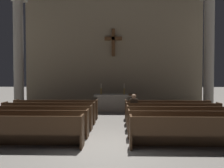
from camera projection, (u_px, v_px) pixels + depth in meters
name	position (u px, v px, depth m)	size (l,w,h in m)	color
ground_plane	(106.00, 148.00, 6.30)	(80.00, 80.00, 0.00)	gray
pew_left_row_1	(14.00, 131.00, 6.33)	(4.03, 0.50, 0.95)	#422B19
pew_left_row_2	(29.00, 123.00, 7.40)	(4.03, 0.50, 0.95)	#422B19
pew_left_row_3	(40.00, 117.00, 8.48)	(4.03, 0.50, 0.95)	#422B19
pew_left_row_4	(49.00, 113.00, 9.55)	(4.03, 0.50, 0.95)	#422B19
pew_left_row_5	(56.00, 109.00, 10.62)	(4.03, 0.50, 0.95)	#422B19
pew_right_row_1	(201.00, 132.00, 6.17)	(4.03, 0.50, 0.95)	#422B19
pew_right_row_2	(189.00, 124.00, 7.25)	(4.03, 0.50, 0.95)	#422B19
pew_right_row_3	(180.00, 118.00, 8.32)	(4.03, 0.50, 0.95)	#422B19
pew_right_row_4	(173.00, 113.00, 9.40)	(4.03, 0.50, 0.95)	#422B19
pew_right_row_5	(167.00, 110.00, 10.47)	(4.03, 0.50, 0.95)	#422B19
column_left_second	(19.00, 56.00, 13.23)	(0.86, 0.86, 6.86)	#ADA89E
column_right_second	(209.00, 55.00, 12.91)	(0.86, 0.86, 6.86)	#ADA89E
altar	(113.00, 102.00, 13.24)	(2.20, 0.90, 1.01)	#A8A399
candlestick_left	(101.00, 91.00, 13.24)	(0.16, 0.16, 0.66)	#B79338
candlestick_right	(124.00, 91.00, 13.20)	(0.16, 0.16, 0.66)	#B79338
apse_with_cross	(113.00, 49.00, 15.34)	(12.36, 0.48, 8.09)	gray
lectern	(132.00, 104.00, 12.01)	(0.44, 0.36, 1.15)	#422B19
lone_worshipper	(134.00, 108.00, 9.48)	(0.32, 0.43, 1.32)	#26262B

